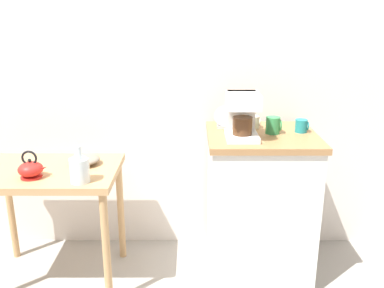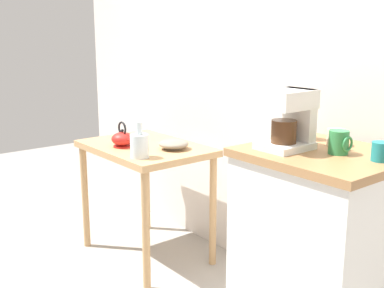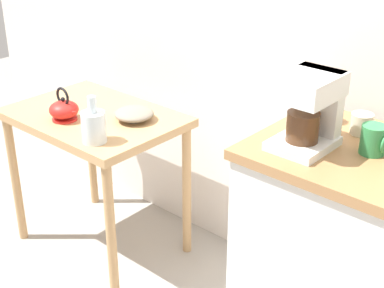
{
  "view_description": "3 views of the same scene",
  "coord_description": "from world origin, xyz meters",
  "px_view_note": "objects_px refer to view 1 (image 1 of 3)",
  "views": [
    {
      "loc": [
        0.19,
        -2.32,
        1.61
      ],
      "look_at": [
        0.19,
        -0.03,
        0.89
      ],
      "focal_mm": 39.3,
      "sensor_mm": 36.0,
      "label": 1
    },
    {
      "loc": [
        1.82,
        -1.65,
        1.42
      ],
      "look_at": [
        -0.23,
        0.01,
        0.81
      ],
      "focal_mm": 45.37,
      "sensor_mm": 36.0,
      "label": 2
    },
    {
      "loc": [
        1.34,
        -1.59,
        1.76
      ],
      "look_at": [
        0.01,
        -0.09,
        0.8
      ],
      "focal_mm": 53.35,
      "sensor_mm": 36.0,
      "label": 3
    }
  ],
  "objects_px": {
    "bowl_stoneware": "(85,159)",
    "coffee_maker": "(243,114)",
    "mug_dark_teal": "(302,126)",
    "table_clock": "(225,118)",
    "mug_tall_green": "(274,125)",
    "mug_small_cream": "(254,122)",
    "glass_carafe_vase": "(80,169)",
    "teakettle": "(32,169)"
  },
  "relations": [
    {
      "from": "coffee_maker",
      "to": "mug_tall_green",
      "type": "height_order",
      "value": "coffee_maker"
    },
    {
      "from": "glass_carafe_vase",
      "to": "table_clock",
      "type": "height_order",
      "value": "table_clock"
    },
    {
      "from": "glass_carafe_vase",
      "to": "coffee_maker",
      "type": "xyz_separation_m",
      "value": [
        0.88,
        0.21,
        0.26
      ]
    },
    {
      "from": "mug_small_cream",
      "to": "table_clock",
      "type": "xyz_separation_m",
      "value": [
        -0.18,
        0.0,
        0.02
      ]
    },
    {
      "from": "coffee_maker",
      "to": "table_clock",
      "type": "bearing_deg",
      "value": 111.12
    },
    {
      "from": "teakettle",
      "to": "coffee_maker",
      "type": "xyz_separation_m",
      "value": [
        1.17,
        0.15,
        0.28
      ]
    },
    {
      "from": "bowl_stoneware",
      "to": "table_clock",
      "type": "bearing_deg",
      "value": 10.31
    },
    {
      "from": "mug_tall_green",
      "to": "mug_dark_teal",
      "type": "bearing_deg",
      "value": 9.25
    },
    {
      "from": "glass_carafe_vase",
      "to": "mug_tall_green",
      "type": "xyz_separation_m",
      "value": [
        1.08,
        0.3,
        0.16
      ]
    },
    {
      "from": "mug_dark_teal",
      "to": "mug_tall_green",
      "type": "bearing_deg",
      "value": -170.75
    },
    {
      "from": "mug_dark_teal",
      "to": "table_clock",
      "type": "relative_size",
      "value": 0.57
    },
    {
      "from": "coffee_maker",
      "to": "mug_dark_teal",
      "type": "relative_size",
      "value": 3.34
    },
    {
      "from": "coffee_maker",
      "to": "mug_small_cream",
      "type": "relative_size",
      "value": 3.06
    },
    {
      "from": "teakettle",
      "to": "coffee_maker",
      "type": "relative_size",
      "value": 0.64
    },
    {
      "from": "glass_carafe_vase",
      "to": "mug_dark_teal",
      "type": "height_order",
      "value": "mug_dark_teal"
    },
    {
      "from": "glass_carafe_vase",
      "to": "mug_small_cream",
      "type": "height_order",
      "value": "mug_small_cream"
    },
    {
      "from": "coffee_maker",
      "to": "mug_dark_teal",
      "type": "height_order",
      "value": "coffee_maker"
    },
    {
      "from": "bowl_stoneware",
      "to": "coffee_maker",
      "type": "bearing_deg",
      "value": -3.81
    },
    {
      "from": "mug_dark_teal",
      "to": "table_clock",
      "type": "distance_m",
      "value": 0.46
    },
    {
      "from": "teakettle",
      "to": "glass_carafe_vase",
      "type": "distance_m",
      "value": 0.29
    },
    {
      "from": "coffee_maker",
      "to": "mug_tall_green",
      "type": "bearing_deg",
      "value": 24.45
    },
    {
      "from": "mug_small_cream",
      "to": "table_clock",
      "type": "distance_m",
      "value": 0.18
    },
    {
      "from": "teakettle",
      "to": "coffee_maker",
      "type": "bearing_deg",
      "value": 7.15
    },
    {
      "from": "table_clock",
      "to": "mug_tall_green",
      "type": "bearing_deg",
      "value": -24.07
    },
    {
      "from": "glass_carafe_vase",
      "to": "mug_small_cream",
      "type": "distance_m",
      "value": 1.07
    },
    {
      "from": "table_clock",
      "to": "mug_small_cream",
      "type": "bearing_deg",
      "value": -0.14
    },
    {
      "from": "bowl_stoneware",
      "to": "glass_carafe_vase",
      "type": "distance_m",
      "value": 0.27
    },
    {
      "from": "glass_carafe_vase",
      "to": "mug_dark_teal",
      "type": "distance_m",
      "value": 1.3
    },
    {
      "from": "glass_carafe_vase",
      "to": "mug_dark_teal",
      "type": "xyz_separation_m",
      "value": [
        1.25,
        0.32,
        0.15
      ]
    },
    {
      "from": "bowl_stoneware",
      "to": "coffee_maker",
      "type": "distance_m",
      "value": 0.97
    },
    {
      "from": "teakettle",
      "to": "mug_dark_teal",
      "type": "relative_size",
      "value": 2.12
    },
    {
      "from": "coffee_maker",
      "to": "glass_carafe_vase",
      "type": "bearing_deg",
      "value": -166.78
    },
    {
      "from": "coffee_maker",
      "to": "table_clock",
      "type": "relative_size",
      "value": 1.9
    },
    {
      "from": "mug_dark_teal",
      "to": "mug_tall_green",
      "type": "height_order",
      "value": "mug_tall_green"
    },
    {
      "from": "bowl_stoneware",
      "to": "teakettle",
      "type": "height_order",
      "value": "teakettle"
    },
    {
      "from": "teakettle",
      "to": "table_clock",
      "type": "bearing_deg",
      "value": 18.42
    },
    {
      "from": "mug_dark_teal",
      "to": "mug_small_cream",
      "type": "relative_size",
      "value": 0.92
    },
    {
      "from": "bowl_stoneware",
      "to": "teakettle",
      "type": "distance_m",
      "value": 0.32
    },
    {
      "from": "coffee_maker",
      "to": "mug_tall_green",
      "type": "xyz_separation_m",
      "value": [
        0.2,
        0.09,
        -0.09
      ]
    },
    {
      "from": "bowl_stoneware",
      "to": "teakettle",
      "type": "relative_size",
      "value": 1.09
    },
    {
      "from": "glass_carafe_vase",
      "to": "table_clock",
      "type": "bearing_deg",
      "value": 27.83
    },
    {
      "from": "glass_carafe_vase",
      "to": "mug_small_cream",
      "type": "xyz_separation_m",
      "value": [
        0.98,
        0.42,
        0.15
      ]
    }
  ]
}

